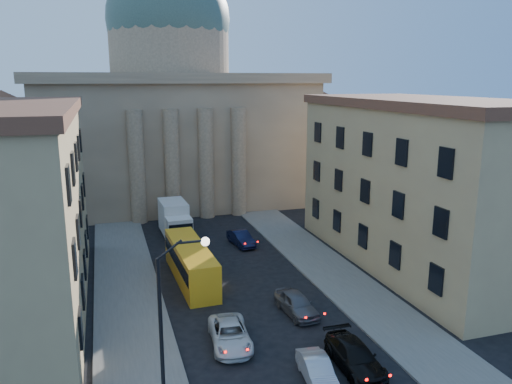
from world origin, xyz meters
The scene contains 12 objects.
sidewalk_left centered at (-8.50, 18.00, 0.07)m, with size 5.00×60.00×0.15m, color #5C5854.
sidewalk_right centered at (8.50, 18.00, 0.07)m, with size 5.00×60.00×0.15m, color #5C5854.
church centered at (0.00, 55.47, 11.88)m, with size 68.02×28.76×36.60m.
building_right centered at (17.00, 22.00, 7.42)m, with size 11.60×26.60×14.70m.
street_lamp centered at (-6.97, 8.00, 5.29)m, with size 2.62×0.44×8.83m.
car_right_near centered at (0.80, 7.73, 0.67)m, with size 1.41×4.05×1.33m, color #A3A6AA.
car_left_mid centered at (-2.79, 12.94, 0.71)m, with size 2.34×5.08×1.41m, color silver.
car_right_mid centered at (3.38, 8.25, 0.75)m, with size 2.10×5.18×1.50m, color black.
car_right_far centered at (2.76, 15.68, 0.77)m, with size 1.82×4.52×1.54m, color #525357.
car_right_distant centered at (3.06, 31.32, 0.72)m, with size 1.53×4.39×1.45m, color black.
city_bus centered at (-3.31, 23.95, 1.61)m, with size 2.83×10.71×3.00m.
box_truck centered at (-2.80, 36.27, 1.70)m, with size 2.78×6.61×3.58m.
Camera 1 is at (-9.67, -14.63, 16.24)m, focal length 35.00 mm.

